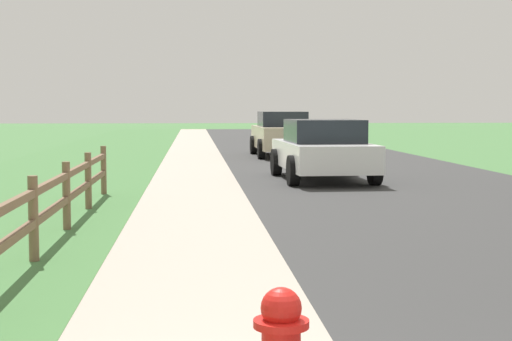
# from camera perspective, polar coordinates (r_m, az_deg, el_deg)

# --- Properties ---
(ground_plane) EXTENTS (120.00, 120.00, 0.00)m
(ground_plane) POSITION_cam_1_polar(r_m,az_deg,el_deg) (27.64, -2.52, 1.08)
(ground_plane) COLOR #45763F
(road_asphalt) EXTENTS (7.00, 66.00, 0.01)m
(road_asphalt) POSITION_cam_1_polar(r_m,az_deg,el_deg) (29.96, 4.04, 1.35)
(road_asphalt) COLOR #333333
(road_asphalt) RESTS_ON ground
(curb_concrete) EXTENTS (6.00, 66.00, 0.01)m
(curb_concrete) POSITION_cam_1_polar(r_m,az_deg,el_deg) (29.69, -8.46, 1.28)
(curb_concrete) COLOR #B3A293
(curb_concrete) RESTS_ON ground
(grass_verge) EXTENTS (5.00, 66.00, 0.00)m
(grass_verge) POSITION_cam_1_polar(r_m,az_deg,el_deg) (29.82, -11.34, 1.26)
(grass_verge) COLOR #45763F
(grass_verge) RESTS_ON ground
(rail_fence) EXTENTS (0.11, 13.60, 0.95)m
(rail_fence) POSITION_cam_1_polar(r_m,az_deg,el_deg) (8.91, -16.02, -2.91)
(rail_fence) COLOR brown
(rail_fence) RESTS_ON ground
(parked_suv_white) EXTENTS (2.15, 4.37, 1.43)m
(parked_suv_white) POSITION_cam_1_polar(r_m,az_deg,el_deg) (18.33, 4.91, 1.53)
(parked_suv_white) COLOR white
(parked_suv_white) RESTS_ON ground
(parked_car_beige) EXTENTS (2.03, 4.73, 1.57)m
(parked_car_beige) POSITION_cam_1_polar(r_m,az_deg,el_deg) (27.36, 1.93, 2.68)
(parked_car_beige) COLOR #C6B793
(parked_car_beige) RESTS_ON ground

